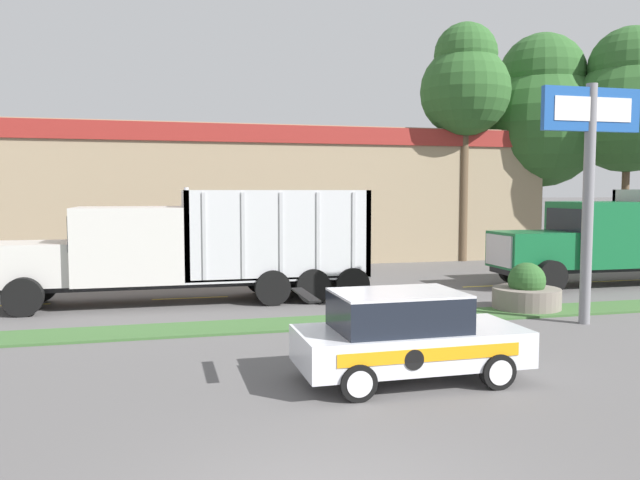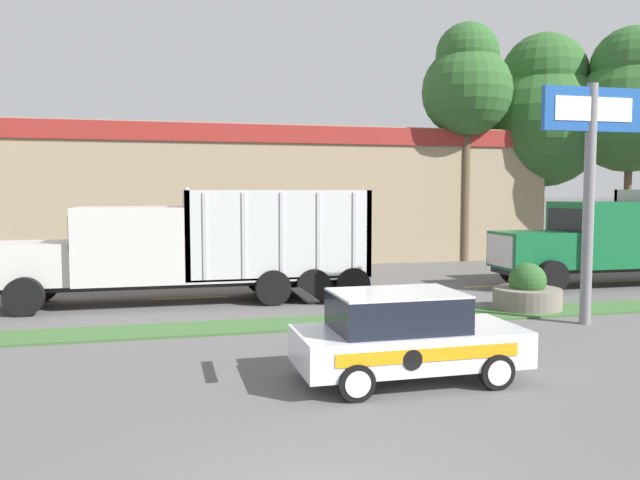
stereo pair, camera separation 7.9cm
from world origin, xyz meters
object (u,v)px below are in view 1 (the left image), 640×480
dump_truck_trail (627,241)px  store_sign_post (590,156)px  stone_planter (526,293)px  dump_truck_mid (162,252)px  rally_car (406,335)px

dump_truck_trail → store_sign_post: store_sign_post is taller
stone_planter → dump_truck_mid: bearing=160.4°
dump_truck_trail → stone_planter: size_ratio=6.31×
rally_car → store_sign_post: size_ratio=0.67×
dump_truck_trail → stone_planter: bearing=-150.7°
rally_car → stone_planter: size_ratio=2.14×
dump_truck_mid → stone_planter: size_ratio=5.85×
rally_car → stone_planter: bearing=42.8°
dump_truck_trail → stone_planter: 7.44m
dump_truck_mid → stone_planter: dump_truck_mid is taller
dump_truck_trail → rally_car: bearing=-143.6°
dump_truck_mid → rally_car: dump_truck_mid is taller
dump_truck_mid → dump_truck_trail: 16.65m
store_sign_post → stone_planter: (-0.41, 2.04, -3.83)m
dump_truck_trail → rally_car: 15.35m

